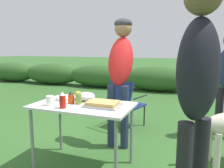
{
  "coord_description": "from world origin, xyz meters",
  "views": [
    {
      "loc": [
        1.14,
        -2.08,
        1.35
      ],
      "look_at": [
        0.13,
        0.57,
        0.89
      ],
      "focal_mm": 35.0,
      "sensor_mm": 36.0,
      "label": 1
    }
  ],
  "objects_px": {
    "plate_stack": "(67,98)",
    "paper_cup_stack": "(50,101)",
    "food_tray": "(103,104)",
    "standing_person_in_olive_jacket": "(121,64)",
    "hot_sauce_bottle": "(71,98)",
    "relish_jar": "(79,98)",
    "folding_table": "(83,111)",
    "mixing_bowl": "(86,96)",
    "standing_person_with_beanie": "(197,85)",
    "camp_chair_green_behind_table": "(125,102)",
    "ketchup_bottle": "(63,100)"
  },
  "relations": [
    {
      "from": "camp_chair_green_behind_table",
      "to": "hot_sauce_bottle",
      "type": "bearing_deg",
      "value": -82.43
    },
    {
      "from": "paper_cup_stack",
      "to": "camp_chair_green_behind_table",
      "type": "distance_m",
      "value": 1.59
    },
    {
      "from": "folding_table",
      "to": "standing_person_with_beanie",
      "type": "bearing_deg",
      "value": -24.24
    },
    {
      "from": "food_tray",
      "to": "ketchup_bottle",
      "type": "height_order",
      "value": "ketchup_bottle"
    },
    {
      "from": "plate_stack",
      "to": "camp_chair_green_behind_table",
      "type": "xyz_separation_m",
      "value": [
        0.37,
        1.2,
        -0.29
      ]
    },
    {
      "from": "food_tray",
      "to": "standing_person_in_olive_jacket",
      "type": "xyz_separation_m",
      "value": [
        -0.05,
        0.75,
        0.37
      ]
    },
    {
      "from": "folding_table",
      "to": "ketchup_bottle",
      "type": "relative_size",
      "value": 6.35
    },
    {
      "from": "food_tray",
      "to": "standing_person_with_beanie",
      "type": "xyz_separation_m",
      "value": [
        0.92,
        -0.52,
        0.34
      ]
    },
    {
      "from": "mixing_bowl",
      "to": "standing_person_with_beanie",
      "type": "bearing_deg",
      "value": -30.11
    },
    {
      "from": "camp_chair_green_behind_table",
      "to": "relish_jar",
      "type": "bearing_deg",
      "value": -78.7
    },
    {
      "from": "plate_stack",
      "to": "relish_jar",
      "type": "bearing_deg",
      "value": -29.19
    },
    {
      "from": "hot_sauce_bottle",
      "to": "camp_chair_green_behind_table",
      "type": "relative_size",
      "value": 0.16
    },
    {
      "from": "hot_sauce_bottle",
      "to": "standing_person_in_olive_jacket",
      "type": "relative_size",
      "value": 0.08
    },
    {
      "from": "relish_jar",
      "to": "ketchup_bottle",
      "type": "bearing_deg",
      "value": -108.25
    },
    {
      "from": "food_tray",
      "to": "mixing_bowl",
      "type": "distance_m",
      "value": 0.35
    },
    {
      "from": "folding_table",
      "to": "standing_person_in_olive_jacket",
      "type": "relative_size",
      "value": 0.62
    },
    {
      "from": "folding_table",
      "to": "plate_stack",
      "type": "xyz_separation_m",
      "value": [
        -0.29,
        0.14,
        0.1
      ]
    },
    {
      "from": "mixing_bowl",
      "to": "standing_person_with_beanie",
      "type": "relative_size",
      "value": 0.12
    },
    {
      "from": "mixing_bowl",
      "to": "hot_sauce_bottle",
      "type": "relative_size",
      "value": 1.62
    },
    {
      "from": "mixing_bowl",
      "to": "paper_cup_stack",
      "type": "xyz_separation_m",
      "value": [
        -0.26,
        -0.35,
        0.0
      ]
    },
    {
      "from": "standing_person_in_olive_jacket",
      "to": "folding_table",
      "type": "bearing_deg",
      "value": -108.15
    },
    {
      "from": "folding_table",
      "to": "mixing_bowl",
      "type": "distance_m",
      "value": 0.23
    },
    {
      "from": "relish_jar",
      "to": "camp_chair_green_behind_table",
      "type": "distance_m",
      "value": 1.38
    },
    {
      "from": "relish_jar",
      "to": "standing_person_with_beanie",
      "type": "relative_size",
      "value": 0.08
    },
    {
      "from": "paper_cup_stack",
      "to": "mixing_bowl",
      "type": "bearing_deg",
      "value": 53.42
    },
    {
      "from": "mixing_bowl",
      "to": "relish_jar",
      "type": "relative_size",
      "value": 1.62
    },
    {
      "from": "folding_table",
      "to": "hot_sauce_bottle",
      "type": "distance_m",
      "value": 0.2
    },
    {
      "from": "camp_chair_green_behind_table",
      "to": "standing_person_with_beanie",
      "type": "bearing_deg",
      "value": -43.07
    },
    {
      "from": "mixing_bowl",
      "to": "ketchup_bottle",
      "type": "height_order",
      "value": "ketchup_bottle"
    },
    {
      "from": "relish_jar",
      "to": "standing_person_with_beanie",
      "type": "bearing_deg",
      "value": -23.54
    },
    {
      "from": "standing_person_in_olive_jacket",
      "to": "standing_person_with_beanie",
      "type": "relative_size",
      "value": 0.98
    },
    {
      "from": "relish_jar",
      "to": "hot_sauce_bottle",
      "type": "bearing_deg",
      "value": -172.41
    },
    {
      "from": "paper_cup_stack",
      "to": "standing_person_with_beanie",
      "type": "relative_size",
      "value": 0.06
    },
    {
      "from": "standing_person_in_olive_jacket",
      "to": "camp_chair_green_behind_table",
      "type": "distance_m",
      "value": 0.9
    },
    {
      "from": "folding_table",
      "to": "food_tray",
      "type": "bearing_deg",
      "value": 0.12
    },
    {
      "from": "mixing_bowl",
      "to": "relish_jar",
      "type": "xyz_separation_m",
      "value": [
        0.01,
        -0.18,
        0.02
      ]
    },
    {
      "from": "folding_table",
      "to": "standing_person_in_olive_jacket",
      "type": "xyz_separation_m",
      "value": [
        0.19,
        0.75,
        0.47
      ]
    },
    {
      "from": "ketchup_bottle",
      "to": "folding_table",
      "type": "bearing_deg",
      "value": 59.93
    },
    {
      "from": "plate_stack",
      "to": "paper_cup_stack",
      "type": "xyz_separation_m",
      "value": [
        -0.02,
        -0.3,
        0.03
      ]
    },
    {
      "from": "folding_table",
      "to": "paper_cup_stack",
      "type": "relative_size",
      "value": 10.38
    },
    {
      "from": "folding_table",
      "to": "camp_chair_green_behind_table",
      "type": "distance_m",
      "value": 1.36
    },
    {
      "from": "hot_sauce_bottle",
      "to": "standing_person_with_beanie",
      "type": "bearing_deg",
      "value": -21.61
    },
    {
      "from": "hot_sauce_bottle",
      "to": "relish_jar",
      "type": "xyz_separation_m",
      "value": [
        0.09,
        0.01,
        0.0
      ]
    },
    {
      "from": "paper_cup_stack",
      "to": "folding_table",
      "type": "bearing_deg",
      "value": 27.5
    },
    {
      "from": "ketchup_bottle",
      "to": "standing_person_in_olive_jacket",
      "type": "distance_m",
      "value": 1.06
    },
    {
      "from": "mixing_bowl",
      "to": "ketchup_bottle",
      "type": "xyz_separation_m",
      "value": [
        -0.06,
        -0.39,
        0.03
      ]
    },
    {
      "from": "paper_cup_stack",
      "to": "standing_person_with_beanie",
      "type": "height_order",
      "value": "standing_person_with_beanie"
    },
    {
      "from": "folding_table",
      "to": "relish_jar",
      "type": "distance_m",
      "value": 0.15
    },
    {
      "from": "plate_stack",
      "to": "standing_person_in_olive_jacket",
      "type": "relative_size",
      "value": 0.14
    },
    {
      "from": "hot_sauce_bottle",
      "to": "camp_chair_green_behind_table",
      "type": "xyz_separation_m",
      "value": [
        0.22,
        1.35,
        -0.34
      ]
    }
  ]
}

